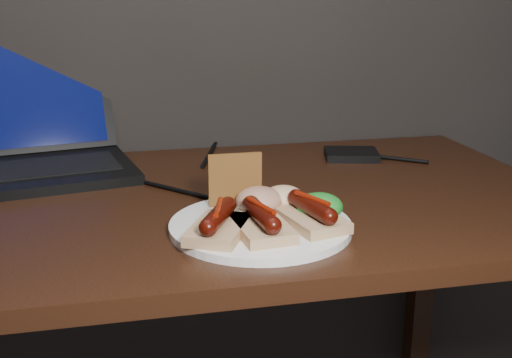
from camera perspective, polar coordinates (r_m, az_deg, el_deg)
name	(u,v)px	position (r m, az deg, el deg)	size (l,w,h in m)	color
desk	(166,249)	(1.13, -8.03, -6.15)	(1.40, 0.70, 0.75)	#311A0C
laptop	(27,144)	(1.32, -19.66, 2.99)	(0.43, 0.40, 0.25)	black
hard_drive	(351,154)	(1.36, 8.47, 2.18)	(0.11, 0.09, 0.02)	black
desk_cables	(157,172)	(1.25, -8.81, 0.61)	(1.10, 0.41, 0.01)	black
plate	(260,226)	(0.95, 0.39, -4.20)	(0.27, 0.27, 0.01)	white
bread_sausage_left	(219,223)	(0.90, -3.34, -3.97)	(0.11, 0.13, 0.04)	#DEB682
bread_sausage_center	(261,222)	(0.90, 0.46, -3.84)	(0.08, 0.12, 0.04)	#DEB682
bread_sausage_right	(312,214)	(0.94, 4.97, -3.12)	(0.09, 0.13, 0.04)	#DEB682
crispbread	(235,180)	(1.01, -1.87, -0.05)	(0.09, 0.01, 0.09)	brown
salad_greens	(320,206)	(0.96, 5.68, -2.42)	(0.07, 0.07, 0.04)	#125D19
salsa_mound	(259,200)	(0.99, 0.29, -1.87)	(0.07, 0.07, 0.04)	maroon
coleslaw_mound	(284,197)	(1.01, 2.47, -1.61)	(0.06, 0.06, 0.04)	beige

